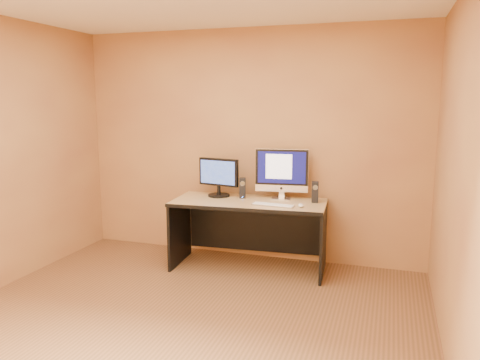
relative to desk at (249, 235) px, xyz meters
The scene contains 11 objects.
floor 1.61m from the desk, 95.45° to the right, with size 4.00×4.00×0.00m, color brown.
walls 1.82m from the desk, 95.45° to the right, with size 4.00×4.00×2.60m, color #AD7F45, non-canonical shape.
desk is the anchor object (origin of this frame).
imac 0.75m from the desk, 35.60° to the left, with size 0.58×0.21×0.56m, color silver, non-canonical shape.
second_monitor 0.72m from the desk, 160.66° to the left, with size 0.49×0.24×0.42m, color black, non-canonical shape.
speaker_left 0.51m from the desk, 130.56° to the left, with size 0.07×0.07×0.22m, color black, non-canonical shape.
speaker_right 0.85m from the desk, 12.53° to the left, with size 0.07×0.07×0.22m, color black, non-canonical shape.
keyboard 0.51m from the desk, 25.33° to the right, with size 0.43×0.12×0.02m, color #B2B2B6.
mouse 0.71m from the desk, 10.43° to the right, with size 0.06×0.10×0.04m, color white.
cable_a 0.59m from the desk, 39.38° to the left, with size 0.01×0.01×0.22m, color black.
cable_b 0.54m from the desk, 53.79° to the left, with size 0.01×0.01×0.18m, color black.
Camera 1 is at (1.56, -3.10, 1.82)m, focal length 35.00 mm.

